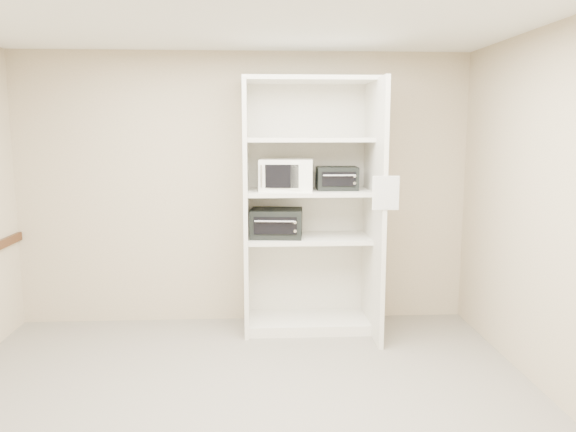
{
  "coord_description": "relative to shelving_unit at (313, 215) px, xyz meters",
  "views": [
    {
      "loc": [
        0.13,
        -3.62,
        1.94
      ],
      "look_at": [
        0.4,
        1.39,
        1.17
      ],
      "focal_mm": 35.0,
      "sensor_mm": 36.0,
      "label": 1
    }
  ],
  "objects": [
    {
      "name": "floor",
      "position": [
        -0.67,
        -1.7,
        -1.13
      ],
      "size": [
        4.5,
        4.0,
        0.01
      ],
      "primitive_type": "cube",
      "color": "slate",
      "rests_on": "ground"
    },
    {
      "name": "ceiling",
      "position": [
        -0.67,
        -1.7,
        1.57
      ],
      "size": [
        4.5,
        4.0,
        0.01
      ],
      "primitive_type": "cube",
      "color": "white"
    },
    {
      "name": "wall_back",
      "position": [
        -0.67,
        0.3,
        0.22
      ],
      "size": [
        4.5,
        0.02,
        2.7
      ],
      "primitive_type": "cube",
      "color": "#BFAF94",
      "rests_on": "ground"
    },
    {
      "name": "wall_front",
      "position": [
        -0.67,
        -3.7,
        0.22
      ],
      "size": [
        4.5,
        0.02,
        2.7
      ],
      "primitive_type": "cube",
      "color": "#BFAF94",
      "rests_on": "ground"
    },
    {
      "name": "wall_right",
      "position": [
        1.58,
        -1.7,
        0.22
      ],
      "size": [
        0.02,
        4.0,
        2.7
      ],
      "primitive_type": "cube",
      "color": "#BFAF94",
      "rests_on": "ground"
    },
    {
      "name": "shelving_unit",
      "position": [
        0.0,
        0.0,
        0.0
      ],
      "size": [
        1.24,
        0.92,
        2.42
      ],
      "color": "white",
      "rests_on": "floor"
    },
    {
      "name": "microwave",
      "position": [
        -0.26,
        -0.01,
        0.39
      ],
      "size": [
        0.54,
        0.43,
        0.3
      ],
      "primitive_type": "cube",
      "rotation": [
        0.0,
        0.0,
        -0.12
      ],
      "color": "white",
      "rests_on": "shelving_unit"
    },
    {
      "name": "toaster_oven_upper",
      "position": [
        0.23,
        0.01,
        0.35
      ],
      "size": [
        0.39,
        0.29,
        0.22
      ],
      "primitive_type": "cube",
      "rotation": [
        0.0,
        0.0,
        -0.01
      ],
      "color": "black",
      "rests_on": "shelving_unit"
    },
    {
      "name": "toaster_oven_lower",
      "position": [
        -0.36,
        -0.02,
        -0.08
      ],
      "size": [
        0.52,
        0.41,
        0.27
      ],
      "primitive_type": "cube",
      "rotation": [
        0.0,
        0.0,
        -0.1
      ],
      "color": "black",
      "rests_on": "shelving_unit"
    },
    {
      "name": "paper_sign",
      "position": [
        0.56,
        -0.63,
        0.28
      ],
      "size": [
        0.22,
        0.01,
        0.29
      ],
      "primitive_type": "cube",
      "rotation": [
        0.0,
        0.0,
        -0.01
      ],
      "color": "white",
      "rests_on": "shelving_unit"
    }
  ]
}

